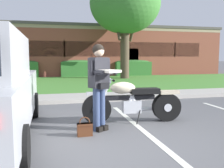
{
  "coord_description": "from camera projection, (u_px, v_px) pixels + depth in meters",
  "views": [
    {
      "loc": [
        -1.24,
        -4.39,
        1.45
      ],
      "look_at": [
        0.1,
        0.96,
        0.85
      ],
      "focal_mm": 39.65,
      "sensor_mm": 36.0,
      "label": 1
    }
  ],
  "objects": [
    {
      "name": "ground_plane",
      "position": [
        119.0,
        134.0,
        4.69
      ],
      "size": [
        140.0,
        140.0,
        0.0
      ],
      "primitive_type": "plane",
      "color": "#565659"
    },
    {
      "name": "curb_strip",
      "position": [
        91.0,
        100.0,
        7.99
      ],
      "size": [
        60.0,
        0.2,
        0.12
      ],
      "primitive_type": "cube",
      "color": "#ADA89E",
      "rests_on": "ground"
    },
    {
      "name": "concrete_walk",
      "position": [
        87.0,
        97.0,
        8.81
      ],
      "size": [
        60.0,
        1.5,
        0.08
      ],
      "primitive_type": "cube",
      "color": "#ADA89E",
      "rests_on": "ground"
    },
    {
      "name": "grass_lawn",
      "position": [
        74.0,
        83.0,
        13.59
      ],
      "size": [
        60.0,
        8.42,
        0.06
      ],
      "primitive_type": "cube",
      "color": "#478433",
      "rests_on": "ground"
    },
    {
      "name": "stall_stripe_1",
      "position": [
        141.0,
        129.0,
        5.01
      ],
      "size": [
        0.17,
        4.4,
        0.01
      ],
      "primitive_type": "cube",
      "rotation": [
        0.0,
        0.0,
        -0.01
      ],
      "color": "silver",
      "rests_on": "ground"
    },
    {
      "name": "motorcycle",
      "position": [
        136.0,
        100.0,
        5.51
      ],
      "size": [
        2.24,
        0.82,
        1.26
      ],
      "color": "black",
      "rests_on": "ground"
    },
    {
      "name": "rider_person",
      "position": [
        100.0,
        80.0,
        4.82
      ],
      "size": [
        0.6,
        0.67,
        1.7
      ],
      "color": "black",
      "rests_on": "ground"
    },
    {
      "name": "handbag",
      "position": [
        85.0,
        128.0,
        4.56
      ],
      "size": [
        0.28,
        0.13,
        0.36
      ],
      "color": "#562D19",
      "rests_on": "ground"
    },
    {
      "name": "shade_tree",
      "position": [
        125.0,
        4.0,
        15.83
      ],
      "size": [
        4.53,
        4.53,
        6.8
      ],
      "color": "#4C3D2D",
      "rests_on": "ground"
    },
    {
      "name": "hedge_center_left",
      "position": [
        16.0,
        69.0,
        17.0
      ],
      "size": [
        2.96,
        0.9,
        1.24
      ],
      "color": "#336B2D",
      "rests_on": "ground"
    },
    {
      "name": "hedge_center_right",
      "position": [
        78.0,
        68.0,
        18.02
      ],
      "size": [
        2.43,
        0.9,
        1.24
      ],
      "color": "#336B2D",
      "rests_on": "ground"
    },
    {
      "name": "hedge_right",
      "position": [
        133.0,
        67.0,
        19.03
      ],
      "size": [
        2.79,
        0.9,
        1.24
      ],
      "color": "#336B2D",
      "rests_on": "ground"
    },
    {
      "name": "brick_building",
      "position": [
        61.0,
        52.0,
        23.28
      ],
      "size": [
        25.83,
        11.85,
        3.91
      ],
      "color": "brown",
      "rests_on": "ground"
    }
  ]
}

